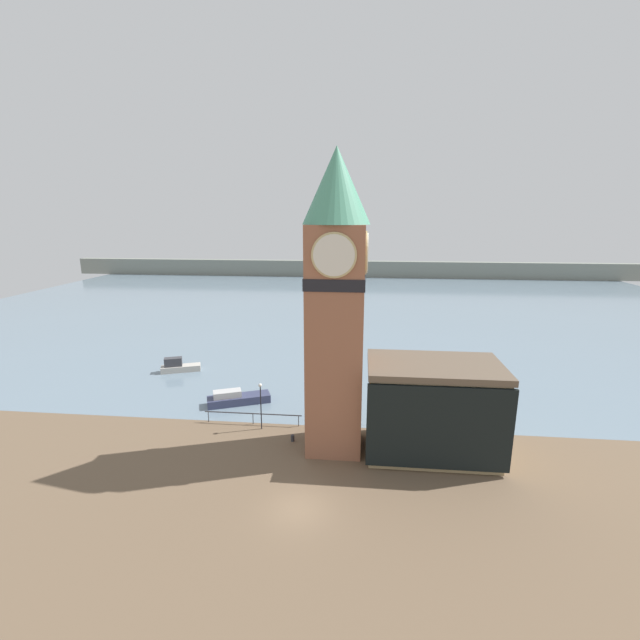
# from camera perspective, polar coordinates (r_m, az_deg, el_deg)

# --- Properties ---
(ground_plane) EXTENTS (160.00, 160.00, 0.00)m
(ground_plane) POSITION_cam_1_polar(r_m,az_deg,el_deg) (30.76, -2.85, -23.86)
(ground_plane) COLOR brown
(water) EXTENTS (160.00, 120.00, 0.00)m
(water) POSITION_cam_1_polar(r_m,az_deg,el_deg) (97.53, 3.37, 2.58)
(water) COLOR slate
(water) RESTS_ON ground_plane
(far_shoreline) EXTENTS (180.00, 3.00, 5.00)m
(far_shoreline) POSITION_cam_1_polar(r_m,az_deg,el_deg) (136.65, 4.10, 6.83)
(far_shoreline) COLOR gray
(far_shoreline) RESTS_ON water
(pier_railing) EXTENTS (9.11, 0.08, 1.09)m
(pier_railing) POSITION_cam_1_polar(r_m,az_deg,el_deg) (40.79, -8.94, -12.36)
(pier_railing) COLOR #333338
(pier_railing) RESTS_ON ground_plane
(clock_tower) EXTENTS (5.03, 5.03, 23.63)m
(clock_tower) POSITION_cam_1_polar(r_m,az_deg,el_deg) (32.90, 2.11, 2.80)
(clock_tower) COLOR #935B42
(clock_tower) RESTS_ON ground_plane
(pier_building) EXTENTS (10.52, 6.57, 7.58)m
(pier_building) POSITION_cam_1_polar(r_m,az_deg,el_deg) (35.93, 14.77, -11.35)
(pier_building) COLOR tan
(pier_building) RESTS_ON ground_plane
(boat_near) EXTENTS (6.51, 3.99, 1.51)m
(boat_near) POSITION_cam_1_polar(r_m,az_deg,el_deg) (45.33, -11.06, -10.22)
(boat_near) COLOR #333856
(boat_near) RESTS_ON water
(boat_far) EXTENTS (4.89, 2.92, 1.81)m
(boat_far) POSITION_cam_1_polar(r_m,az_deg,el_deg) (55.97, -18.33, -5.89)
(boat_far) COLOR #B7B2A8
(boat_far) RESTS_ON water
(mooring_bollard_near) EXTENTS (0.28, 0.28, 0.74)m
(mooring_bollard_near) POSITION_cam_1_polar(r_m,az_deg,el_deg) (37.36, -1.74, -15.71)
(mooring_bollard_near) COLOR #2D2D33
(mooring_bollard_near) RESTS_ON ground_plane
(mooring_bollard_far) EXTENTS (0.32, 0.32, 0.64)m
(mooring_bollard_far) POSITION_cam_1_polar(r_m,az_deg,el_deg) (37.92, -3.67, -15.37)
(mooring_bollard_far) COLOR #2D2D33
(mooring_bollard_far) RESTS_ON ground_plane
(lamp_post) EXTENTS (0.32, 0.32, 4.38)m
(lamp_post) POSITION_cam_1_polar(r_m,az_deg,el_deg) (38.96, -7.92, -10.24)
(lamp_post) COLOR black
(lamp_post) RESTS_ON ground_plane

